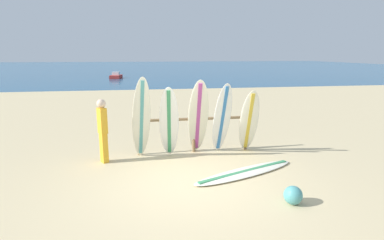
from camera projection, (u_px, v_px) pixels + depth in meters
ground_plane at (189, 184)px, 6.65m from camera, size 120.00×120.00×0.00m
ocean_water at (145, 67)px, 62.55m from camera, size 120.00×80.00×0.01m
surfboard_rack at (194, 127)px, 8.70m from camera, size 3.19×0.09×1.12m
surfboard_leaning_far_left at (141, 119)px, 7.95m from camera, size 0.60×0.89×2.24m
surfboard_leaning_left at (169, 123)px, 8.10m from camera, size 0.58×0.80×1.98m
surfboard_leaning_center_left at (198, 118)px, 8.30m from camera, size 0.62×1.11×2.15m
surfboard_leaning_center at (222, 119)px, 8.48m from camera, size 0.60×0.76×2.03m
surfboard_leaning_center_right at (249, 122)px, 8.49m from camera, size 0.64×0.97×1.85m
surfboard_lying_on_sand at (246, 172)px, 7.25m from camera, size 2.86×1.59×0.08m
beachgoer_standing at (103, 128)px, 7.82m from camera, size 0.28×0.31×1.66m
small_boat_offshore at (116, 76)px, 34.57m from camera, size 1.36×2.15×0.71m
beach_ball at (293, 195)px, 5.76m from camera, size 0.35×0.35×0.35m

